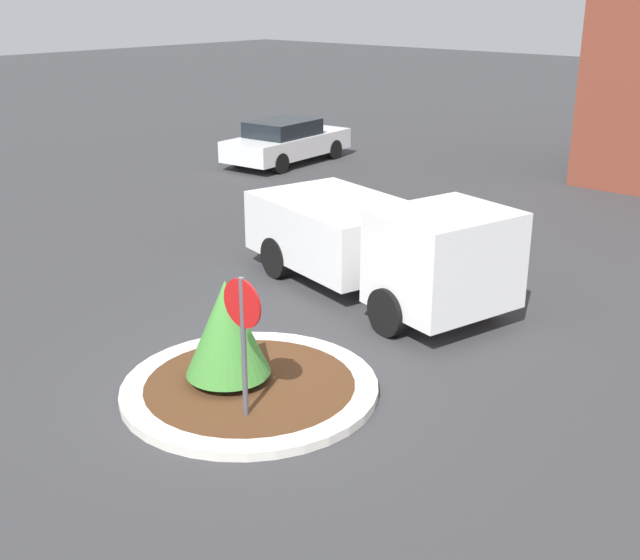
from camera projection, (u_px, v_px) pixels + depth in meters
ground_plane at (250, 392)px, 11.31m from camera, size 120.00×120.00×0.00m
traffic_island at (250, 387)px, 11.29m from camera, size 3.62×3.62×0.13m
stop_sign at (243, 325)px, 10.02m from camera, size 0.65×0.07×2.03m
island_shrub at (227, 327)px, 11.09m from camera, size 1.20×1.20×1.50m
utility_truck at (377, 242)px, 14.61m from camera, size 5.90×3.42×1.98m
parked_sedan_white at (286, 141)px, 25.95m from camera, size 2.22×4.72×1.41m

